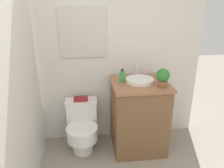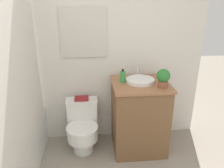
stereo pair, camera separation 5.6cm
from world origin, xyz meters
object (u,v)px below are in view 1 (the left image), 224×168
object	(u,v)px
soap_bottle	(122,76)
toilet	(82,127)
potted_plant	(163,77)
sink	(140,80)
book_on_tank	(81,99)

from	to	relation	value
soap_bottle	toilet	bearing A→B (deg)	179.97
toilet	potted_plant	world-z (taller)	potted_plant
toilet	potted_plant	xyz separation A→B (m)	(0.86, -0.19, 0.65)
sink	potted_plant	distance (m)	0.28
sink	potted_plant	size ratio (longest dim) A/B	1.77
potted_plant	book_on_tank	world-z (taller)	potted_plant
book_on_tank	soap_bottle	bearing A→B (deg)	-14.56
sink	book_on_tank	size ratio (longest dim) A/B	2.13
toilet	potted_plant	distance (m)	1.10
book_on_tank	sink	bearing A→B (deg)	-12.24
toilet	book_on_tank	distance (m)	0.33
toilet	soap_bottle	size ratio (longest dim) A/B	3.92
soap_bottle	book_on_tank	size ratio (longest dim) A/B	0.92
toilet	potted_plant	size ratio (longest dim) A/B	3.01
sink	toilet	bearing A→B (deg)	178.09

